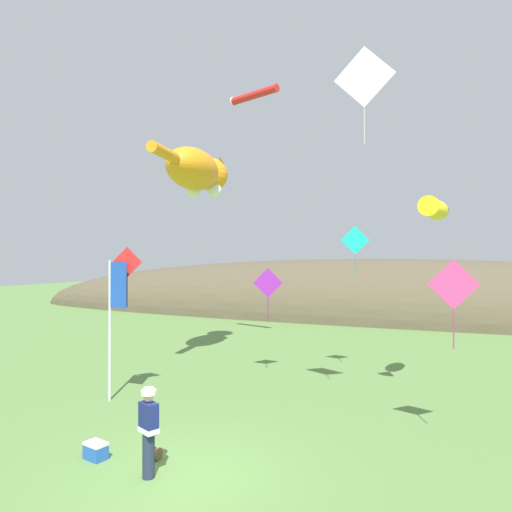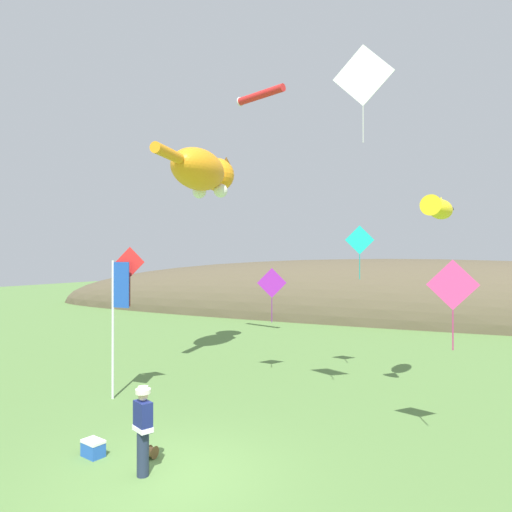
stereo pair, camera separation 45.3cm
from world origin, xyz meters
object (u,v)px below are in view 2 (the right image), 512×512
Objects in this scene: kite_diamond_pink at (453,286)px; kite_fish_windsock at (439,208)px; kite_giant_cat at (203,172)px; kite_diamond_red at (130,263)px; kite_spool at (152,452)px; kite_tube_streamer at (260,95)px; kite_diamond_violet at (272,283)px; festival_banner_pole at (117,308)px; festival_attendant at (143,428)px; kite_diamond_teal at (360,241)px; picnic_cooler at (93,448)px; kite_diamond_white at (363,76)px.

kite_fish_windsock is at bearing 97.13° from kite_diamond_pink.
kite_diamond_red is at bearing -83.70° from kite_giant_cat.
kite_diamond_red reaches higher than kite_spool.
kite_tube_streamer is 1.36× the size of kite_diamond_violet.
festival_banner_pole is at bearing -142.61° from kite_diamond_red.
festival_attendant is at bearing -65.45° from kite_spool.
kite_tube_streamer reaches higher than kite_diamond_violet.
kite_fish_windsock is at bearing 50.68° from kite_spool.
kite_diamond_teal is (5.99, 5.30, 0.79)m from kite_diamond_red.
kite_tube_streamer reaches higher than kite_diamond_pink.
kite_diamond_pink is (5.92, 3.08, 3.58)m from kite_spool.
kite_diamond_teal reaches higher than picnic_cooler.
picnic_cooler is 0.30× the size of kite_diamond_red.
picnic_cooler is 0.20× the size of kite_tube_streamer.
festival_banner_pole is 8.66m from kite_diamond_teal.
kite_diamond_teal is at bearing 75.43° from festival_attendant.
festival_banner_pole is 1.76× the size of kite_diamond_white.
kite_diamond_red is at bearing -138.51° from kite_diamond_teal.
kite_tube_streamer is 1.33× the size of kite_diamond_pink.
festival_banner_pole is at bearing -177.83° from kite_diamond_white.
kite_diamond_red is 0.93× the size of kite_diamond_violet.
kite_diamond_pink is (5.58, 3.81, 2.76)m from festival_attendant.
kite_giant_cat reaches higher than kite_diamond_red.
kite_diamond_pink is at bearing -0.46° from kite_diamond_red.
festival_attendant is 9.49m from kite_diamond_white.
kite_giant_cat is 7.23m from kite_diamond_teal.
kite_giant_cat reaches higher than picnic_cooler.
picnic_cooler is 0.27× the size of kite_diamond_pink.
festival_banner_pole is at bearing -179.04° from kite_diamond_pink.
kite_giant_cat is 3.51× the size of kite_diamond_red.
festival_attendant is at bearing -85.84° from kite_diamond_violet.
kite_diamond_violet is (3.01, 4.20, -0.77)m from kite_diamond_red.
kite_diamond_white reaches higher than kite_diamond_teal.
kite_fish_windsock is at bearing -32.89° from kite_diamond_teal.
kite_diamond_pink is 7.51m from kite_diamond_violet.
kite_diamond_white is at bearing 2.17° from festival_banner_pole.
festival_attendant is 0.89× the size of kite_diamond_violet.
festival_attendant is at bearing -76.88° from kite_tube_streamer.
kite_diamond_red is at bearing 37.39° from festival_banner_pole.
festival_banner_pole is 9.60m from kite_diamond_white.
festival_banner_pole is at bearing 140.76° from kite_spool.
kite_tube_streamer is at bearing 82.22° from festival_banner_pole.
kite_fish_windsock is 9.56m from kite_diamond_red.
kite_diamond_violet is at bearing 53.16° from festival_banner_pole.
kite_diamond_teal is (-1.18, 5.25, -3.84)m from kite_diamond_white.
kite_diamond_pink is 1.02× the size of kite_diamond_violet.
kite_diamond_red is at bearing 119.47° from picnic_cooler.
picnic_cooler is 0.23× the size of kite_diamond_white.
kite_diamond_white is 1.31× the size of kite_diamond_red.
kite_tube_streamer is (-2.78, 11.92, 10.96)m from festival_attendant.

